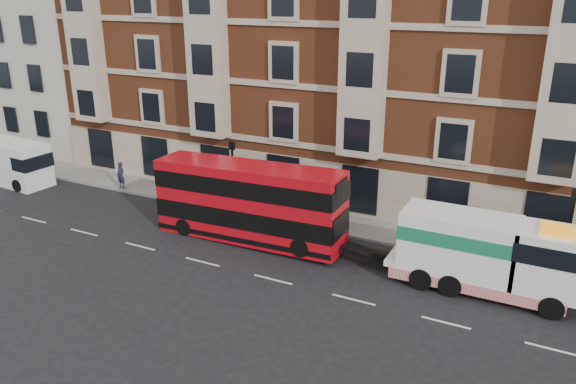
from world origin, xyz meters
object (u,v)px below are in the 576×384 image
object	(u,v)px
double_decker_bus	(249,201)
pedestrian	(121,175)
box_van	(13,163)
tow_truck	(485,254)

from	to	relation	value
double_decker_bus	pedestrian	size ratio (longest dim) A/B	5.80
box_van	pedestrian	bearing A→B (deg)	19.64
tow_truck	double_decker_bus	bearing A→B (deg)	180.00
double_decker_bus	box_van	world-z (taller)	double_decker_bus
tow_truck	pedestrian	world-z (taller)	tow_truck
double_decker_bus	box_van	distance (m)	19.52
double_decker_bus	box_van	size ratio (longest dim) A/B	1.81
tow_truck	pedestrian	xyz separation A→B (m)	(-23.82, 3.02, -0.80)
tow_truck	box_van	world-z (taller)	tow_truck
pedestrian	box_van	bearing A→B (deg)	-155.76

